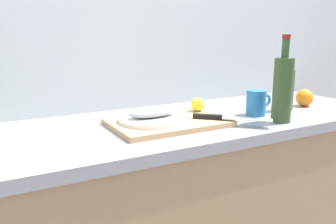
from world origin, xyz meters
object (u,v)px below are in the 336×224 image
object	(u,v)px
coffee_mug_0	(257,103)
pepper_mill	(288,90)
wine_bottle	(283,88)
orange_0	(305,98)
chef_knife	(222,118)
lemon_0	(198,104)
cutting_board	(168,122)
white_plate	(152,119)
fish_fillet	(152,112)

from	to	relation	value
coffee_mug_0	pepper_mill	xyz separation A→B (m)	(0.18, 0.01, 0.04)
wine_bottle	orange_0	world-z (taller)	wine_bottle
wine_bottle	orange_0	bearing A→B (deg)	27.10
chef_knife	lemon_0	size ratio (longest dim) A/B	4.11
cutting_board	chef_knife	world-z (taller)	chef_knife
white_plate	lemon_0	world-z (taller)	lemon_0
lemon_0	white_plate	bearing A→B (deg)	-166.03
fish_fillet	coffee_mug_0	distance (m)	0.46
white_plate	wine_bottle	bearing A→B (deg)	-20.85
chef_knife	coffee_mug_0	xyz separation A→B (m)	(0.23, 0.07, 0.02)
lemon_0	coffee_mug_0	size ratio (longest dim) A/B	0.46
coffee_mug_0	orange_0	size ratio (longest dim) A/B	1.53
chef_knife	fish_fillet	bearing A→B (deg)	-161.67
pepper_mill	chef_knife	bearing A→B (deg)	-169.92
fish_fillet	chef_knife	xyz separation A→B (m)	(0.23, -0.11, -0.02)
coffee_mug_0	lemon_0	bearing A→B (deg)	155.10
fish_fillet	coffee_mug_0	size ratio (longest dim) A/B	1.55
wine_bottle	fish_fillet	bearing A→B (deg)	159.15
fish_fillet	wine_bottle	bearing A→B (deg)	-20.85
fish_fillet	chef_knife	distance (m)	0.26
coffee_mug_0	fish_fillet	bearing A→B (deg)	174.47
white_plate	pepper_mill	distance (m)	0.65
wine_bottle	pepper_mill	xyz separation A→B (m)	(0.18, 0.14, -0.04)
white_plate	orange_0	size ratio (longest dim) A/B	3.17
fish_fillet	chef_knife	world-z (taller)	fish_fillet
white_plate	orange_0	world-z (taller)	orange_0
white_plate	pepper_mill	xyz separation A→B (m)	(0.64, -0.04, 0.06)
lemon_0	coffee_mug_0	bearing A→B (deg)	-24.90
orange_0	pepper_mill	size ratio (longest dim) A/B	0.45
pepper_mill	cutting_board	bearing A→B (deg)	177.70
fish_fillet	lemon_0	world-z (taller)	lemon_0
cutting_board	chef_knife	distance (m)	0.20
lemon_0	wine_bottle	world-z (taller)	wine_bottle
cutting_board	lemon_0	distance (m)	0.20
orange_0	pepper_mill	bearing A→B (deg)	-171.48
cutting_board	coffee_mug_0	distance (m)	0.41
chef_knife	orange_0	world-z (taller)	orange_0
orange_0	white_plate	bearing A→B (deg)	178.79
cutting_board	white_plate	size ratio (longest dim) A/B	1.70
orange_0	lemon_0	bearing A→B (deg)	172.08
fish_fillet	wine_bottle	distance (m)	0.50
coffee_mug_0	pepper_mill	world-z (taller)	pepper_mill
chef_knife	lemon_0	bearing A→B (deg)	132.25
cutting_board	lemon_0	world-z (taller)	lemon_0
cutting_board	wine_bottle	world-z (taller)	wine_bottle
pepper_mill	wine_bottle	bearing A→B (deg)	-141.93
lemon_0	cutting_board	bearing A→B (deg)	-158.08
white_plate	fish_fillet	distance (m)	0.03
coffee_mug_0	orange_0	bearing A→B (deg)	5.05
coffee_mug_0	orange_0	world-z (taller)	coffee_mug_0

